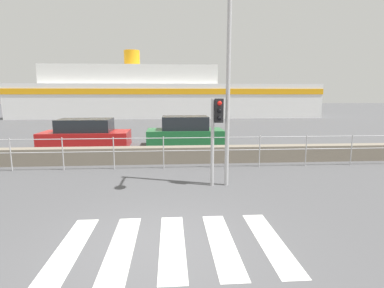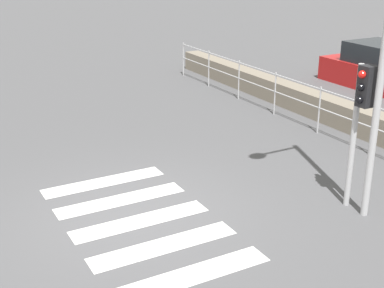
% 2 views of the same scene
% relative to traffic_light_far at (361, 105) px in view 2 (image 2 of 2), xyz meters
% --- Properties ---
extents(ground_plane, '(160.00, 160.00, 0.00)m').
position_rel_traffic_light_far_xyz_m(ground_plane, '(-1.58, -3.46, -1.88)').
color(ground_plane, '#4C4C4F').
extents(crosswalk, '(4.05, 2.40, 0.01)m').
position_rel_traffic_light_far_xyz_m(crosswalk, '(-1.31, -3.46, -1.87)').
color(crosswalk, silver).
rests_on(crosswalk, ground_plane).
extents(harbor_fence, '(17.77, 0.04, 1.17)m').
position_rel_traffic_light_far_xyz_m(harbor_fence, '(-1.58, 2.18, -1.11)').
color(harbor_fence, '#B2B2B5').
rests_on(harbor_fence, ground_plane).
extents(traffic_light_far, '(0.34, 0.32, 2.55)m').
position_rel_traffic_light_far_xyz_m(traffic_light_far, '(0.00, 0.00, 0.00)').
color(traffic_light_far, '#B2B2B5').
rests_on(traffic_light_far, ground_plane).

